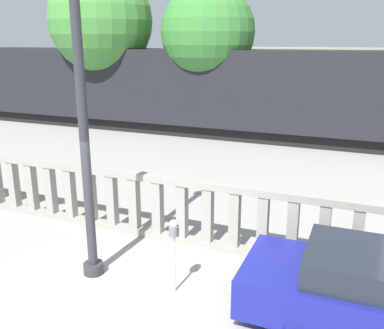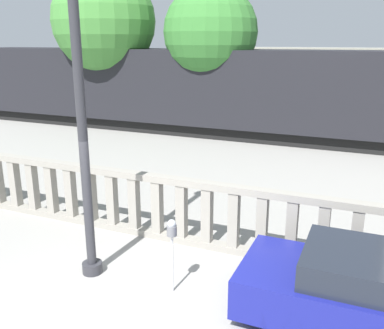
# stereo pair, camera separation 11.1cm
# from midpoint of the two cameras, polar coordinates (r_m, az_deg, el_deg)

# --- Properties ---
(ground_plane) EXTENTS (160.00, 160.00, 0.00)m
(ground_plane) POSITION_cam_midpoint_polar(r_m,az_deg,el_deg) (7.12, -11.05, -19.59)
(ground_plane) COLOR gray
(balustrade) EXTENTS (15.63, 0.24, 1.43)m
(balustrade) POSITION_cam_midpoint_polar(r_m,az_deg,el_deg) (8.95, -1.04, -6.21)
(balustrade) COLOR gray
(balustrade) RESTS_ON ground
(lamppost) EXTENTS (0.37, 0.37, 6.59)m
(lamppost) POSITION_cam_midpoint_polar(r_m,az_deg,el_deg) (7.29, -14.40, 10.21)
(lamppost) COLOR #2D2D33
(lamppost) RESTS_ON ground
(parking_meter) EXTENTS (0.17, 0.17, 1.32)m
(parking_meter) POSITION_cam_midpoint_polar(r_m,az_deg,el_deg) (7.13, -2.25, -9.30)
(parking_meter) COLOR silver
(parking_meter) RESTS_ON ground
(parked_car) EXTENTS (4.19, 1.69, 1.21)m
(parked_car) POSITION_cam_midpoint_polar(r_m,az_deg,el_deg) (7.02, 24.47, -15.71)
(parked_car) COLOR black
(parked_car) RESTS_ON ground
(train_near) EXTENTS (26.13, 2.75, 4.35)m
(train_near) POSITION_cam_midpoint_polar(r_m,az_deg,el_deg) (19.23, 3.98, 9.74)
(train_near) COLOR black
(train_near) RESTS_ON ground
(tree_left) EXTENTS (4.78, 4.78, 7.38)m
(tree_left) POSITION_cam_midpoint_polar(r_m,az_deg,el_deg) (21.23, -11.51, 18.24)
(tree_left) COLOR brown
(tree_left) RESTS_ON ground
(tree_right) EXTENTS (4.02, 4.02, 6.48)m
(tree_right) POSITION_cam_midpoint_polar(r_m,az_deg,el_deg) (19.09, 2.65, 17.21)
(tree_right) COLOR brown
(tree_right) RESTS_ON ground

